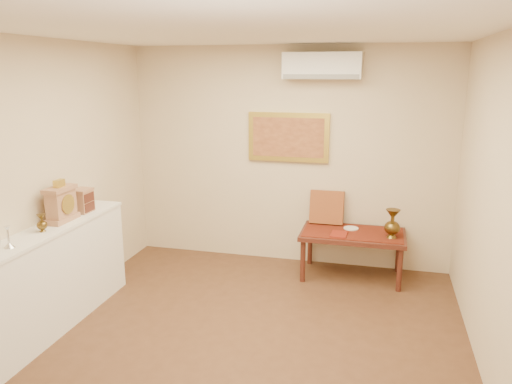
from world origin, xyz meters
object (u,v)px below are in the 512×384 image
(low_table, at_px, (353,238))
(brass_urn_tall, at_px, (393,220))
(wooden_chest, at_px, (83,200))
(display_ledge, at_px, (54,277))
(mantel_clock, at_px, (61,204))

(low_table, bearing_deg, brass_urn_tall, -13.12)
(brass_urn_tall, relative_size, low_table, 0.34)
(low_table, bearing_deg, wooden_chest, -153.46)
(display_ledge, relative_size, low_table, 1.68)
(mantel_clock, bearing_deg, wooden_chest, 87.70)
(brass_urn_tall, distance_m, display_ledge, 3.59)
(brass_urn_tall, bearing_deg, mantel_clock, -153.36)
(display_ledge, distance_m, low_table, 3.27)
(wooden_chest, bearing_deg, display_ledge, -91.21)
(display_ledge, xyz_separation_m, mantel_clock, (-0.00, 0.22, 0.66))
(wooden_chest, distance_m, low_table, 3.04)
(display_ledge, height_order, mantel_clock, mantel_clock)
(mantel_clock, distance_m, low_table, 3.22)
(wooden_chest, relative_size, low_table, 0.20)
(mantel_clock, height_order, wooden_chest, mantel_clock)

